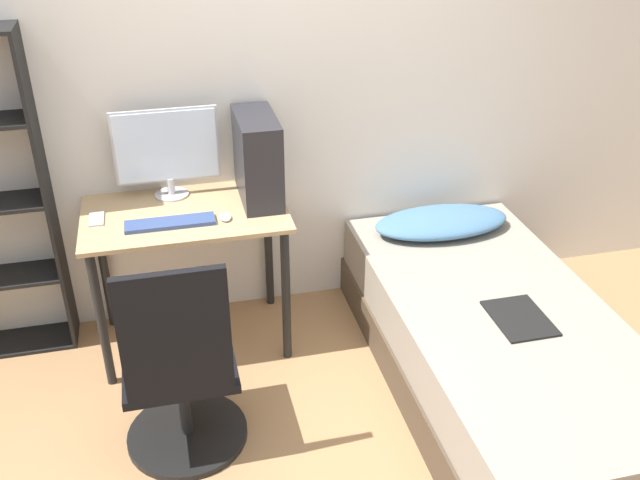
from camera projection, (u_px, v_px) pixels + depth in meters
ground_plane at (309, 475)px, 3.00m from camera, size 14.00×14.00×0.00m
wall_back at (246, 89)px, 3.56m from camera, size 8.00×0.05×2.50m
desk at (187, 235)px, 3.51m from camera, size 0.98×0.60×0.77m
office_chair at (181, 381)px, 2.96m from camera, size 0.53×0.53×0.99m
bed at (498, 349)px, 3.37m from camera, size 0.99×2.05×0.46m
pillow at (442, 222)px, 3.88m from camera, size 0.75×0.36×0.11m
magazine at (520, 318)px, 3.18m from camera, size 0.24×0.32×0.01m
monitor at (167, 150)px, 3.49m from camera, size 0.51×0.17×0.45m
keyboard at (170, 223)px, 3.32m from camera, size 0.42×0.11×0.02m
pc_tower at (258, 158)px, 3.48m from camera, size 0.19×0.42×0.43m
mouse at (225, 217)px, 3.37m from camera, size 0.06×0.09×0.02m
phone at (97, 219)px, 3.37m from camera, size 0.07×0.14×0.01m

